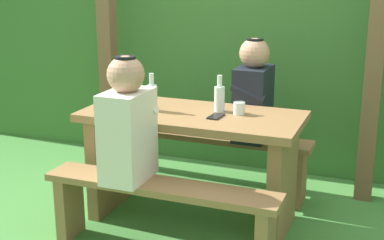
{
  "coord_description": "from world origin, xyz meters",
  "views": [
    {
      "loc": [
        1.21,
        -3.12,
        1.63
      ],
      "look_at": [
        0.0,
        0.0,
        0.69
      ],
      "focal_mm": 51.0,
      "sensor_mm": 36.0,
      "label": 1
    }
  ],
  "objects_px": {
    "bench_far": "(216,151)",
    "picnic_table": "(192,148)",
    "person_white_shirt": "(128,124)",
    "person_black_coat": "(253,94)",
    "bench_near": "(160,204)",
    "drinking_glass": "(239,108)",
    "bottle_right": "(152,96)",
    "bottle_left": "(219,98)",
    "cell_phone": "(216,116)"
  },
  "relations": [
    {
      "from": "bench_far",
      "to": "picnic_table",
      "type": "bearing_deg",
      "value": -90.0
    },
    {
      "from": "person_white_shirt",
      "to": "person_black_coat",
      "type": "xyz_separation_m",
      "value": [
        0.46,
        0.99,
        0.0
      ]
    },
    {
      "from": "bench_near",
      "to": "person_black_coat",
      "type": "distance_m",
      "value": 1.13
    },
    {
      "from": "drinking_glass",
      "to": "bottle_right",
      "type": "height_order",
      "value": "bottle_right"
    },
    {
      "from": "person_white_shirt",
      "to": "drinking_glass",
      "type": "xyz_separation_m",
      "value": [
        0.49,
        0.56,
        0.0
      ]
    },
    {
      "from": "bottle_left",
      "to": "cell_phone",
      "type": "bearing_deg",
      "value": -80.03
    },
    {
      "from": "picnic_table",
      "to": "bench_far",
      "type": "relative_size",
      "value": 1.0
    },
    {
      "from": "bench_far",
      "to": "person_black_coat",
      "type": "relative_size",
      "value": 1.95
    },
    {
      "from": "bench_near",
      "to": "person_black_coat",
      "type": "height_order",
      "value": "person_black_coat"
    },
    {
      "from": "picnic_table",
      "to": "bench_near",
      "type": "xyz_separation_m",
      "value": [
        0.0,
        -0.5,
        -0.18
      ]
    },
    {
      "from": "bench_far",
      "to": "bottle_right",
      "type": "xyz_separation_m",
      "value": [
        -0.26,
        -0.55,
        0.51
      ]
    },
    {
      "from": "bottle_left",
      "to": "drinking_glass",
      "type": "bearing_deg",
      "value": -9.6
    },
    {
      "from": "drinking_glass",
      "to": "person_black_coat",
      "type": "bearing_deg",
      "value": 93.43
    },
    {
      "from": "bench_near",
      "to": "bench_far",
      "type": "relative_size",
      "value": 1.0
    },
    {
      "from": "bench_far",
      "to": "cell_phone",
      "type": "relative_size",
      "value": 10.0
    },
    {
      "from": "person_white_shirt",
      "to": "cell_phone",
      "type": "xyz_separation_m",
      "value": [
        0.37,
        0.45,
        -0.03
      ]
    },
    {
      "from": "bottle_left",
      "to": "cell_phone",
      "type": "distance_m",
      "value": 0.17
    },
    {
      "from": "bench_near",
      "to": "bench_far",
      "type": "xyz_separation_m",
      "value": [
        0.0,
        1.0,
        0.0
      ]
    },
    {
      "from": "drinking_glass",
      "to": "bottle_right",
      "type": "xyz_separation_m",
      "value": [
        -0.55,
        -0.11,
        0.05
      ]
    },
    {
      "from": "person_black_coat",
      "to": "picnic_table",
      "type": "bearing_deg",
      "value": -118.15
    },
    {
      "from": "bench_far",
      "to": "person_black_coat",
      "type": "distance_m",
      "value": 0.53
    },
    {
      "from": "bench_far",
      "to": "drinking_glass",
      "type": "distance_m",
      "value": 0.7
    },
    {
      "from": "person_white_shirt",
      "to": "bottle_left",
      "type": "xyz_separation_m",
      "value": [
        0.35,
        0.59,
        0.05
      ]
    },
    {
      "from": "bottle_right",
      "to": "cell_phone",
      "type": "relative_size",
      "value": 1.74
    },
    {
      "from": "bottle_right",
      "to": "person_black_coat",
      "type": "bearing_deg",
      "value": 46.25
    },
    {
      "from": "bottle_right",
      "to": "picnic_table",
      "type": "bearing_deg",
      "value": 10.79
    },
    {
      "from": "bottle_left",
      "to": "bottle_right",
      "type": "bearing_deg",
      "value": -161.43
    },
    {
      "from": "picnic_table",
      "to": "bottle_right",
      "type": "xyz_separation_m",
      "value": [
        -0.26,
        -0.05,
        0.33
      ]
    },
    {
      "from": "bench_near",
      "to": "bench_far",
      "type": "bearing_deg",
      "value": 90.0
    },
    {
      "from": "person_black_coat",
      "to": "drinking_glass",
      "type": "bearing_deg",
      "value": -86.57
    },
    {
      "from": "drinking_glass",
      "to": "bottle_left",
      "type": "relative_size",
      "value": 0.34
    },
    {
      "from": "person_white_shirt",
      "to": "bottle_right",
      "type": "xyz_separation_m",
      "value": [
        -0.06,
        0.45,
        0.05
      ]
    },
    {
      "from": "bench_far",
      "to": "drinking_glass",
      "type": "xyz_separation_m",
      "value": [
        0.29,
        -0.44,
        0.46
      ]
    },
    {
      "from": "cell_phone",
      "to": "person_black_coat",
      "type": "bearing_deg",
      "value": 84.34
    },
    {
      "from": "bench_near",
      "to": "picnic_table",
      "type": "bearing_deg",
      "value": 90.0
    },
    {
      "from": "cell_phone",
      "to": "bottle_left",
      "type": "bearing_deg",
      "value": 103.47
    },
    {
      "from": "bench_far",
      "to": "bottle_left",
      "type": "distance_m",
      "value": 0.67
    },
    {
      "from": "picnic_table",
      "to": "drinking_glass",
      "type": "relative_size",
      "value": 17.63
    },
    {
      "from": "picnic_table",
      "to": "drinking_glass",
      "type": "bearing_deg",
      "value": 12.61
    },
    {
      "from": "drinking_glass",
      "to": "person_white_shirt",
      "type": "bearing_deg",
      "value": -131.01
    },
    {
      "from": "picnic_table",
      "to": "person_black_coat",
      "type": "distance_m",
      "value": 0.63
    },
    {
      "from": "person_black_coat",
      "to": "bottle_right",
      "type": "relative_size",
      "value": 2.95
    },
    {
      "from": "bench_near",
      "to": "cell_phone",
      "type": "bearing_deg",
      "value": 68.45
    },
    {
      "from": "drinking_glass",
      "to": "cell_phone",
      "type": "height_order",
      "value": "drinking_glass"
    },
    {
      "from": "cell_phone",
      "to": "bottle_right",
      "type": "bearing_deg",
      "value": -176.69
    },
    {
      "from": "picnic_table",
      "to": "person_white_shirt",
      "type": "bearing_deg",
      "value": -111.63
    },
    {
      "from": "bench_far",
      "to": "bottle_left",
      "type": "relative_size",
      "value": 5.93
    },
    {
      "from": "drinking_glass",
      "to": "cell_phone",
      "type": "bearing_deg",
      "value": -134.62
    },
    {
      "from": "bottle_right",
      "to": "cell_phone",
      "type": "distance_m",
      "value": 0.44
    },
    {
      "from": "bench_far",
      "to": "person_white_shirt",
      "type": "xyz_separation_m",
      "value": [
        -0.2,
        -1.0,
        0.46
      ]
    }
  ]
}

